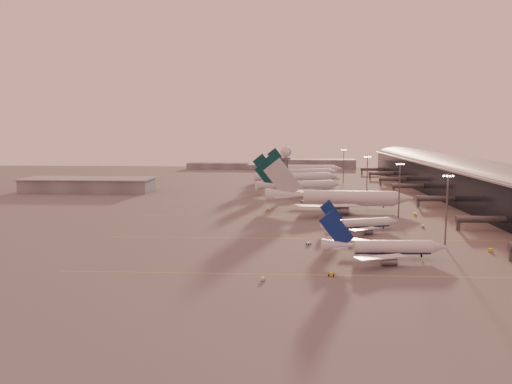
{
  "coord_description": "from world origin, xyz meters",
  "views": [
    {
      "loc": [
        2.56,
        -168.2,
        39.98
      ],
      "look_at": [
        -10.08,
        76.87,
        8.41
      ],
      "focal_mm": 35.0,
      "sensor_mm": 36.0,
      "label": 1
    }
  ],
  "objects": [
    {
      "name": "mast_a",
      "position": [
        58.0,
        0.0,
        13.74
      ],
      "size": [
        3.6,
        0.56,
        25.0
      ],
      "color": "#4F5055",
      "rests_on": "ground"
    },
    {
      "name": "gsv_catering_a",
      "position": [
        70.7,
        -6.3,
        2.11
      ],
      "size": [
        5.19,
        2.54,
        4.22
      ],
      "color": "yellow",
      "rests_on": "ground"
    },
    {
      "name": "ground",
      "position": [
        0.0,
        0.0,
        0.0
      ],
      "size": [
        700.0,
        700.0,
        0.0
      ],
      "primitive_type": "plane",
      "color": "#545151",
      "rests_on": "ground"
    },
    {
      "name": "mast_c",
      "position": [
        50.0,
        110.0,
        13.74
      ],
      "size": [
        3.6,
        0.56,
        25.0
      ],
      "color": "#4F5055",
      "rests_on": "ground"
    },
    {
      "name": "gsv_tug_far",
      "position": [
        14.25,
        98.2,
        0.58
      ],
      "size": [
        4.05,
        4.59,
        1.13
      ],
      "color": "silver",
      "rests_on": "ground"
    },
    {
      "name": "mast_d",
      "position": [
        48.0,
        200.0,
        13.74
      ],
      "size": [
        3.6,
        0.56,
        25.0
      ],
      "color": "#4F5055",
      "rests_on": "ground"
    },
    {
      "name": "gsv_tug_near",
      "position": [
        16.25,
        -36.12,
        0.51
      ],
      "size": [
        2.75,
        3.81,
        0.99
      ],
      "color": "yellow",
      "rests_on": "ground"
    },
    {
      "name": "hangar",
      "position": [
        -120.0,
        140.0,
        4.32
      ],
      "size": [
        82.0,
        27.0,
        8.5
      ],
      "color": "slate",
      "rests_on": "ground"
    },
    {
      "name": "greentail_a",
      "position": [
        13.67,
        136.61,
        3.61
      ],
      "size": [
        54.02,
        42.88,
        20.46
      ],
      "color": "silver",
      "rests_on": "ground"
    },
    {
      "name": "gsv_truck_a",
      "position": [
        -1.87,
        -41.08,
        0.96
      ],
      "size": [
        4.98,
        3.18,
        1.89
      ],
      "color": "silver",
      "rests_on": "ground"
    },
    {
      "name": "greentail_c",
      "position": [
        18.83,
        227.79,
        3.72
      ],
      "size": [
        57.54,
        46.08,
        21.06
      ],
      "color": "silver",
      "rests_on": "ground"
    },
    {
      "name": "terminal",
      "position": [
        107.88,
        110.09,
        10.52
      ],
      "size": [
        57.0,
        362.0,
        23.04
      ],
      "color": "black",
      "rests_on": "ground"
    },
    {
      "name": "gsv_tug_hangar",
      "position": [
        56.5,
        150.35,
        0.53
      ],
      "size": [
        4.05,
        3.07,
        1.03
      ],
      "color": "yellow",
      "rests_on": "ground"
    },
    {
      "name": "gsv_catering_b",
      "position": [
        64.27,
        61.47,
        2.34
      ],
      "size": [
        6.11,
        3.6,
        4.69
      ],
      "color": "yellow",
      "rests_on": "ground"
    },
    {
      "name": "distant_horizon",
      "position": [
        2.62,
        325.14,
        3.89
      ],
      "size": [
        165.0,
        37.5,
        9.0
      ],
      "color": "slate",
      "rests_on": "ground"
    },
    {
      "name": "narrowbody_mid",
      "position": [
        33.37,
        24.51,
        2.63
      ],
      "size": [
        32.14,
        25.24,
        12.97
      ],
      "color": "silver",
      "rests_on": "ground"
    },
    {
      "name": "narrowbody_near",
      "position": [
        33.96,
        -17.12,
        3.1
      ],
      "size": [
        39.17,
        31.25,
        15.3
      ],
      "color": "silver",
      "rests_on": "ground"
    },
    {
      "name": "widebody_white",
      "position": [
        30.7,
        74.67,
        4.42
      ],
      "size": [
        72.54,
        58.05,
        25.5
      ],
      "color": "silver",
      "rests_on": "ground"
    },
    {
      "name": "gsv_tug_mid",
      "position": [
        11.98,
        0.29,
        0.45
      ],
      "size": [
        3.47,
        3.46,
        0.87
      ],
      "color": "silver",
      "rests_on": "ground"
    },
    {
      "name": "gsv_truck_d",
      "position": [
        -10.3,
        128.48,
        0.99
      ],
      "size": [
        2.95,
        5.11,
        1.95
      ],
      "color": "yellow",
      "rests_on": "ground"
    },
    {
      "name": "greentail_d",
      "position": [
        22.71,
        258.29,
        4.1
      ],
      "size": [
        63.88,
        51.44,
        23.19
      ],
      "color": "silver",
      "rests_on": "ground"
    },
    {
      "name": "gsv_truck_b",
      "position": [
        60.15,
        33.28,
        1.05
      ],
      "size": [
        5.41,
        3.17,
        2.06
      ],
      "color": "silver",
      "rests_on": "ground"
    },
    {
      "name": "greentail_b",
      "position": [
        13.21,
        181.82,
        4.0
      ],
      "size": [
        60.47,
        48.12,
        22.63
      ],
      "color": "silver",
      "rests_on": "ground"
    },
    {
      "name": "taxiway_markings",
      "position": [
        30.0,
        56.0,
        0.01
      ],
      "size": [
        180.0,
        185.25,
        0.02
      ],
      "color": "gold",
      "rests_on": "ground"
    },
    {
      "name": "radar_tower",
      "position": [
        5.0,
        120.0,
        20.95
      ],
      "size": [
        6.4,
        6.4,
        31.1
      ],
      "color": "#4F5055",
      "rests_on": "ground"
    },
    {
      "name": "mast_b",
      "position": [
        55.0,
        55.0,
        13.74
      ],
      "size": [
        3.6,
        0.56,
        25.0
      ],
      "color": "#4F5055",
      "rests_on": "ground"
    },
    {
      "name": "gsv_truck_c",
      "position": [
        -3.98,
        70.06,
        1.13
      ],
      "size": [
        5.65,
        4.65,
        2.21
      ],
      "color": "yellow",
      "rests_on": "ground"
    }
  ]
}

